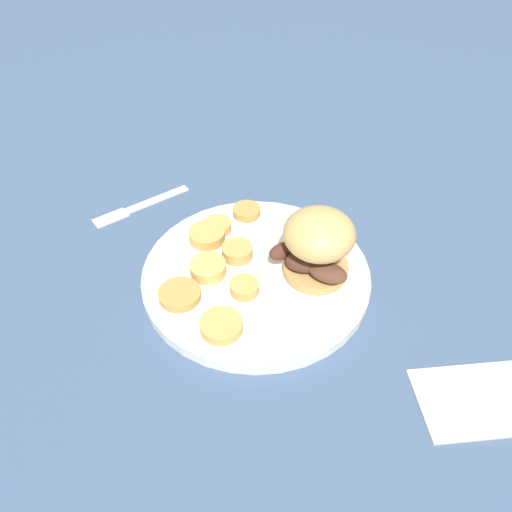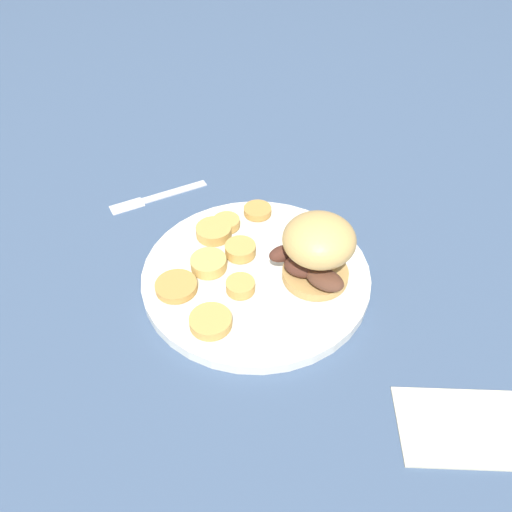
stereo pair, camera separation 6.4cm
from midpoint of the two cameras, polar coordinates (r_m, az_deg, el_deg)
name	(u,v)px [view 2 (the right image)]	position (r m, az deg, el deg)	size (l,w,h in m)	color
ground_plane	(256,279)	(0.66, 2.73, -2.75)	(4.00, 4.00, 0.00)	#3D5170
dinner_plate	(256,274)	(0.66, 2.76, -2.18)	(0.30, 0.30, 0.02)	white
sandwich	(316,248)	(0.62, 9.85, 0.73)	(0.10, 0.11, 0.09)	tan
potato_round_0	(176,286)	(0.63, -6.27, -3.60)	(0.05, 0.05, 0.01)	#BC8942
potato_round_1	(240,286)	(0.62, 1.12, -3.60)	(0.04, 0.04, 0.01)	tan
potato_round_2	(240,250)	(0.67, 0.91, 0.62)	(0.04, 0.04, 0.02)	tan
potato_round_3	(211,321)	(0.59, -2.12, -7.63)	(0.05, 0.05, 0.01)	tan
potato_round_4	(209,263)	(0.65, -2.67, -0.96)	(0.05, 0.05, 0.02)	tan
potato_round_5	(227,222)	(0.71, -0.75, 3.75)	(0.04, 0.04, 0.01)	tan
potato_round_6	(214,231)	(0.70, -2.27, 2.74)	(0.05, 0.05, 0.01)	tan
potato_round_7	(258,211)	(0.74, 2.65, 5.10)	(0.04, 0.04, 0.01)	#BC8942
fork	(158,196)	(0.81, -8.98, 6.64)	(0.16, 0.03, 0.00)	silver
napkin	(464,426)	(0.59, 25.70, -17.34)	(0.13, 0.09, 0.01)	beige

